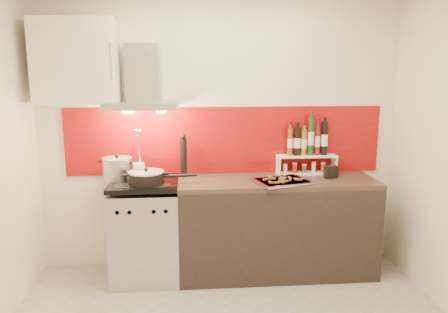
{
  "coord_description": "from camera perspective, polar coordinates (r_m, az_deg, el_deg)",
  "views": [
    {
      "loc": [
        -0.31,
        -2.71,
        1.87
      ],
      "look_at": [
        0.0,
        0.95,
        1.15
      ],
      "focal_mm": 35.0,
      "sensor_mm": 36.0,
      "label": 1
    }
  ],
  "objects": [
    {
      "name": "stock_pot",
      "position": [
        4.05,
        -13.75,
        -1.51
      ],
      "size": [
        0.27,
        0.27,
        0.23
      ],
      "color": "#B7B7BA",
      "rests_on": "range_stove"
    },
    {
      "name": "step_shelf",
      "position": [
        4.22,
        10.84,
        0.77
      ],
      "size": [
        0.57,
        0.15,
        0.54
      ],
      "color": "white",
      "rests_on": "counter"
    },
    {
      "name": "range_stove",
      "position": [
        4.08,
        -10.16,
        -9.57
      ],
      "size": [
        0.6,
        0.6,
        0.91
      ],
      "color": "#B7B7BA",
      "rests_on": "ground"
    },
    {
      "name": "upper_cabinet",
      "position": [
        4.04,
        -18.69,
        11.67
      ],
      "size": [
        0.7,
        0.35,
        0.72
      ],
      "primitive_type": "cube",
      "color": "silver",
      "rests_on": "back_wall"
    },
    {
      "name": "range_hood",
      "position": [
        3.96,
        -10.62,
        9.08
      ],
      "size": [
        0.62,
        0.5,
        0.61
      ],
      "color": "#B7B7BA",
      "rests_on": "back_wall"
    },
    {
      "name": "utensil_jar",
      "position": [
        3.92,
        -11.06,
        -1.26
      ],
      "size": [
        0.1,
        0.15,
        0.49
      ],
      "color": "silver",
      "rests_on": "range_stove"
    },
    {
      "name": "backsplash",
      "position": [
        4.16,
        0.18,
        2.12
      ],
      "size": [
        3.0,
        0.02,
        0.64
      ],
      "primitive_type": "cube",
      "color": "maroon",
      "rests_on": "back_wall"
    },
    {
      "name": "pepper_mill",
      "position": [
        4.06,
        -5.32,
        0.04
      ],
      "size": [
        0.06,
        0.06,
        0.4
      ],
      "color": "black",
      "rests_on": "counter"
    },
    {
      "name": "caddy_box",
      "position": [
        4.13,
        13.79,
        -1.94
      ],
      "size": [
        0.14,
        0.08,
        0.11
      ],
      "primitive_type": "cube",
      "rotation": [
        0.0,
        0.0,
        0.24
      ],
      "color": "black",
      "rests_on": "counter"
    },
    {
      "name": "back_wall",
      "position": [
        4.16,
        -0.52,
        3.23
      ],
      "size": [
        3.4,
        0.02,
        2.6
      ],
      "primitive_type": "cube",
      "color": "silver",
      "rests_on": "ground"
    },
    {
      "name": "baking_tray",
      "position": [
        3.89,
        7.57,
        -3.2
      ],
      "size": [
        0.54,
        0.47,
        0.03
      ],
      "color": "silver",
      "rests_on": "counter"
    },
    {
      "name": "counter",
      "position": [
        4.14,
        6.82,
        -9.03
      ],
      "size": [
        1.8,
        0.6,
        0.9
      ],
      "color": "black",
      "rests_on": "ground"
    },
    {
      "name": "saute_pan",
      "position": [
        3.85,
        -10.03,
        -2.69
      ],
      "size": [
        0.6,
        0.31,
        0.14
      ],
      "color": "black",
      "rests_on": "range_stove"
    }
  ]
}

